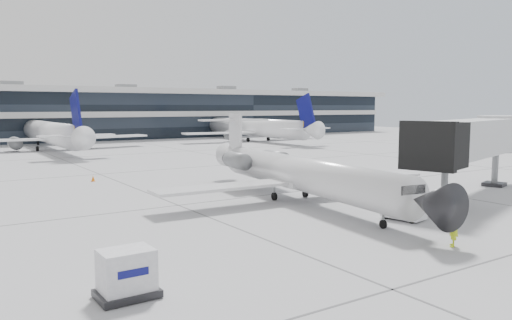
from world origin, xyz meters
TOP-DOWN VIEW (x-y plane):
  - ground at (0.00, 0.00)m, footprint 220.00×220.00m
  - terminal at (0.00, 82.00)m, footprint 170.00×22.00m
  - bg_jet_center at (-8.00, 55.00)m, footprint 32.00×40.00m
  - bg_jet_right at (32.00, 55.00)m, footprint 32.00×40.00m
  - regional_jet at (-1.77, -3.38)m, footprint 22.39×27.96m
  - jet_bridge at (12.35, -8.96)m, footprint 19.35×8.70m
  - ramp_worker at (-2.72, -17.51)m, footprint 0.89×0.86m
  - baggage_tug at (0.04, -11.91)m, footprint 1.96×2.74m
  - cargo_uld at (-18.95, -15.13)m, footprint 2.24×1.67m
  - traffic_cone at (-11.97, 15.21)m, footprint 0.50×0.50m

SIDE VIEW (x-z plane):
  - ground at x=0.00m, z-range 0.00..0.00m
  - bg_jet_center at x=-8.00m, z-range -4.80..4.80m
  - bg_jet_right at x=32.00m, z-range -4.80..4.80m
  - traffic_cone at x=-11.97m, z-range -0.01..0.54m
  - baggage_tug at x=0.04m, z-range -0.08..1.51m
  - cargo_uld at x=-18.95m, z-range 0.01..1.82m
  - ramp_worker at x=-2.72m, z-range 0.00..2.06m
  - regional_jet at x=-1.77m, z-range -1.02..5.43m
  - jet_bridge at x=12.35m, z-range 1.44..7.74m
  - terminal at x=0.00m, z-range 0.00..10.00m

